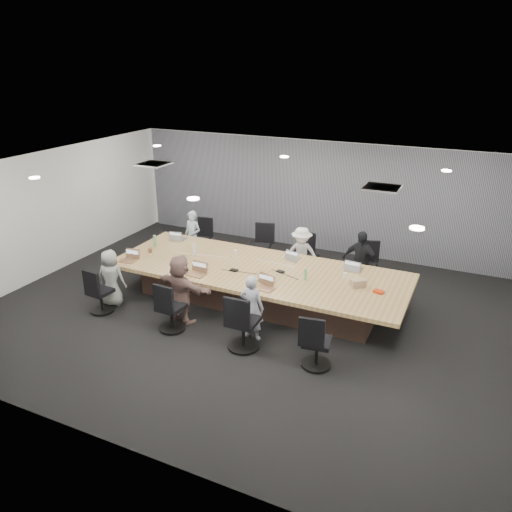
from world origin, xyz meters
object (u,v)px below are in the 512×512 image
at_px(conference_table, 258,284).
at_px(laptop_2, 292,258).
at_px(chair_3, 363,269).
at_px(laptop_3, 353,268).
at_px(laptop_4, 128,261).
at_px(laptop_6, 265,288).
at_px(stapler, 270,281).
at_px(bottle_clear, 194,250).
at_px(person_2, 301,255).
at_px(bottle_green_left, 155,241).
at_px(bottle_green_right, 305,274).
at_px(snack_packet, 379,292).
at_px(chair_5, 171,311).
at_px(person_4, 111,278).
at_px(chair_6, 243,326).
at_px(person_6, 252,307).
at_px(chair_0, 201,242).
at_px(chair_2, 306,260).
at_px(chair_7, 317,346).
at_px(laptop_5, 196,275).
at_px(person_3, 360,262).
at_px(person_0, 193,236).
at_px(chair_4, 101,295).
at_px(mug_brown, 150,250).
at_px(canvas_bag, 358,283).
at_px(chair_1, 259,249).
at_px(laptop_0, 180,239).

xyz_separation_m(conference_table, laptop_2, (0.43, 0.80, 0.35)).
distance_m(chair_3, laptop_3, 0.97).
distance_m(laptop_2, laptop_4, 3.45).
bearing_deg(laptop_6, stapler, 106.80).
xyz_separation_m(laptop_2, bottle_clear, (-2.00, -0.69, 0.11)).
relative_size(chair_3, person_2, 0.62).
relative_size(person_2, laptop_6, 3.57).
bearing_deg(bottle_green_left, bottle_green_right, -4.79).
distance_m(conference_table, chair_3, 2.44).
bearing_deg(snack_packet, chair_5, -154.53).
height_order(chair_3, laptop_2, chair_3).
bearing_deg(laptop_3, person_4, 29.76).
xyz_separation_m(chair_6, person_6, (0.00, 0.35, 0.18)).
bearing_deg(laptop_2, chair_0, -3.47).
bearing_deg(chair_2, chair_7, 126.09).
height_order(conference_table, laptop_5, laptop_5).
distance_m(chair_2, bottle_clear, 2.60).
distance_m(laptop_2, laptop_3, 1.31).
relative_size(laptop_2, person_3, 0.23).
bearing_deg(chair_2, person_0, 20.87).
distance_m(bottle_green_right, stapler, 0.69).
distance_m(chair_4, chair_6, 3.13).
bearing_deg(mug_brown, snack_packet, 1.23).
xyz_separation_m(chair_4, laptop_6, (3.13, 0.90, 0.39)).
height_order(chair_2, laptop_4, laptop_4).
bearing_deg(laptop_3, chair_0, -8.72).
distance_m(conference_table, person_6, 1.46).
relative_size(chair_2, person_0, 0.59).
bearing_deg(laptop_3, laptop_4, 23.67).
height_order(laptop_5, laptop_6, same).
xyz_separation_m(person_3, bottle_green_right, (-0.71, -1.46, 0.17)).
distance_m(chair_5, bottle_clear, 1.96).
height_order(chair_6, laptop_4, chair_6).
bearing_deg(person_2, mug_brown, -162.33).
relative_size(person_6, laptop_6, 3.50).
xyz_separation_m(chair_7, person_2, (-1.39, 3.05, 0.25)).
distance_m(chair_4, canvas_bag, 4.98).
xyz_separation_m(chair_4, bottle_green_left, (-0.02, 1.90, 0.50)).
bearing_deg(snack_packet, person_4, -165.87).
distance_m(chair_3, person_4, 5.34).
relative_size(chair_5, laptop_6, 2.18).
height_order(chair_3, laptop_6, chair_3).
xyz_separation_m(person_0, laptop_2, (2.81, -0.55, 0.12)).
bearing_deg(laptop_4, bottle_green_right, 6.05).
bearing_deg(conference_table, person_2, 72.19).
xyz_separation_m(laptop_3, laptop_6, (-1.25, -1.60, 0.00)).
height_order(laptop_2, person_4, person_4).
xyz_separation_m(chair_1, chair_4, (-1.88, -3.40, -0.07)).
xyz_separation_m(laptop_0, mug_brown, (-0.13, -0.98, 0.04)).
relative_size(laptop_5, canvas_bag, 1.31).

